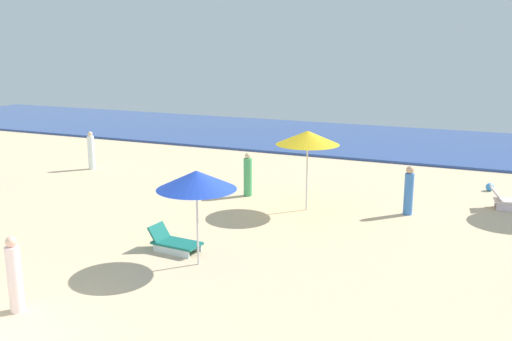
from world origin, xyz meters
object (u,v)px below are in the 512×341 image
(beachgoer_0, at_px, (91,151))
(beach_ball_0, at_px, (490,187))
(beachgoer_5, at_px, (409,191))
(lounge_chair_0_0, at_px, (509,201))
(beachgoer_3, at_px, (248,176))
(beachgoer_1, at_px, (15,276))
(umbrella_1, at_px, (196,180))
(umbrella_3, at_px, (308,138))
(lounge_chair_1_0, at_px, (174,242))

(beachgoer_0, distance_m, beach_ball_0, 15.92)
(beachgoer_5, bearing_deg, lounge_chair_0_0, -17.54)
(beachgoer_3, bearing_deg, beachgoer_1, -82.61)
(umbrella_1, relative_size, beachgoer_3, 1.53)
(umbrella_3, height_order, beachgoer_0, umbrella_3)
(lounge_chair_0_0, bearing_deg, umbrella_3, 106.40)
(umbrella_1, bearing_deg, beachgoer_3, 103.57)
(beachgoer_0, xyz_separation_m, beachgoer_1, (7.22, -11.10, -0.00))
(lounge_chair_1_0, relative_size, beach_ball_0, 4.90)
(lounge_chair_1_0, height_order, beachgoer_5, beachgoer_5)
(umbrella_1, relative_size, beachgoer_1, 1.48)
(lounge_chair_1_0, distance_m, beach_ball_0, 12.25)
(lounge_chair_1_0, height_order, umbrella_3, umbrella_3)
(beachgoer_1, xyz_separation_m, beach_ball_0, (8.42, 14.01, -0.62))
(umbrella_3, bearing_deg, lounge_chair_1_0, -112.00)
(lounge_chair_0_0, bearing_deg, beachgoer_5, 114.78)
(lounge_chair_0_0, bearing_deg, beachgoer_0, 84.67)
(umbrella_1, xyz_separation_m, lounge_chair_1_0, (-1.03, 0.55, -1.89))
(beachgoer_0, relative_size, beach_ball_0, 5.67)
(lounge_chair_1_0, relative_size, beachgoer_5, 0.90)
(umbrella_3, xyz_separation_m, beachgoer_1, (-3.07, -9.07, -1.60))
(beachgoer_3, bearing_deg, lounge_chair_1_0, -74.23)
(umbrella_1, distance_m, beachgoer_0, 12.04)
(lounge_chair_0_0, height_order, beachgoer_3, beachgoer_3)
(lounge_chair_0_0, xyz_separation_m, beachgoer_1, (-9.07, -11.74, 0.47))
(beach_ball_0, bearing_deg, lounge_chair_0_0, -74.18)
(umbrella_3, height_order, beachgoer_1, umbrella_3)
(beachgoer_5, bearing_deg, beachgoer_1, -171.78)
(beachgoer_5, height_order, beach_ball_0, beachgoer_5)
(umbrella_3, xyz_separation_m, beachgoer_0, (-10.29, 2.03, -1.60))
(beachgoer_0, distance_m, beachgoer_5, 13.43)
(umbrella_1, bearing_deg, lounge_chair_1_0, 152.04)
(umbrella_3, xyz_separation_m, beachgoer_5, (3.08, 0.82, -1.61))
(beachgoer_1, height_order, beachgoer_3, beachgoer_1)
(lounge_chair_0_0, height_order, lounge_chair_1_0, lounge_chair_0_0)
(lounge_chair_0_0, bearing_deg, beach_ball_0, 8.25)
(beachgoer_1, relative_size, beach_ball_0, 5.61)
(lounge_chair_1_0, xyz_separation_m, beachgoer_5, (5.05, 5.70, 0.52))
(lounge_chair_1_0, xyz_separation_m, beach_ball_0, (7.32, 9.82, -0.09))
(beachgoer_1, bearing_deg, lounge_chair_1_0, 150.74)
(umbrella_1, height_order, beachgoer_3, umbrella_1)
(umbrella_1, relative_size, umbrella_3, 0.91)
(beachgoer_3, bearing_deg, beachgoer_0, -177.81)
(umbrella_1, xyz_separation_m, beach_ball_0, (6.29, 10.37, -1.99))
(beachgoer_3, bearing_deg, umbrella_1, -65.40)
(umbrella_1, bearing_deg, umbrella_3, 80.20)
(beachgoer_3, height_order, beachgoer_5, beachgoer_5)
(beachgoer_3, relative_size, beachgoer_5, 0.99)
(lounge_chair_0_0, bearing_deg, umbrella_1, 131.85)
(lounge_chair_1_0, bearing_deg, beachgoer_5, -37.20)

